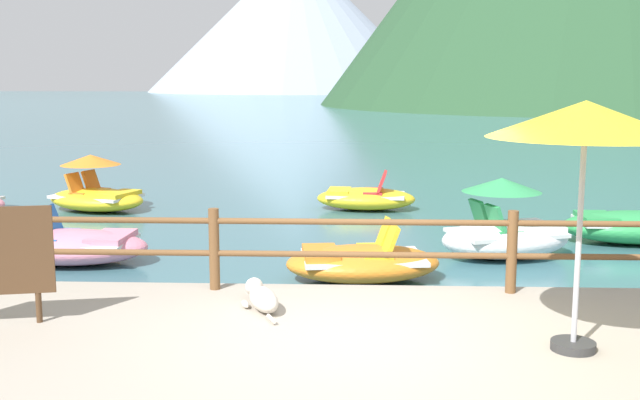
{
  "coord_description": "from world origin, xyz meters",
  "views": [
    {
      "loc": [
        -0.11,
        -7.03,
        2.84
      ],
      "look_at": [
        -0.63,
        5.0,
        0.9
      ],
      "focal_mm": 43.1,
      "sensor_mm": 36.0,
      "label": 1
    }
  ],
  "objects_px": {
    "pedal_boat_6": "(96,192)",
    "dog_resting": "(262,297)",
    "pedal_boat_4": "(362,262)",
    "beach_umbrella": "(585,123)",
    "pedal_boat_1": "(506,230)",
    "pedal_boat_5": "(637,226)",
    "pedal_boat_3": "(70,246)",
    "pedal_boat_0": "(365,198)"
  },
  "relations": [
    {
      "from": "pedal_boat_1",
      "to": "pedal_boat_3",
      "type": "xyz_separation_m",
      "value": [
        -6.77,
        -0.67,
        -0.17
      ]
    },
    {
      "from": "beach_umbrella",
      "to": "pedal_boat_0",
      "type": "bearing_deg",
      "value": 100.14
    },
    {
      "from": "beach_umbrella",
      "to": "pedal_boat_3",
      "type": "distance_m",
      "value": 8.16
    },
    {
      "from": "beach_umbrella",
      "to": "pedal_boat_6",
      "type": "xyz_separation_m",
      "value": [
        -7.49,
        9.27,
        -2.04
      ]
    },
    {
      "from": "pedal_boat_0",
      "to": "pedal_boat_6",
      "type": "relative_size",
      "value": 0.87
    },
    {
      "from": "beach_umbrella",
      "to": "pedal_boat_1",
      "type": "height_order",
      "value": "beach_umbrella"
    },
    {
      "from": "pedal_boat_0",
      "to": "pedal_boat_4",
      "type": "relative_size",
      "value": 0.95
    },
    {
      "from": "dog_resting",
      "to": "pedal_boat_5",
      "type": "height_order",
      "value": "pedal_boat_5"
    },
    {
      "from": "pedal_boat_0",
      "to": "pedal_boat_4",
      "type": "distance_m",
      "value": 5.82
    },
    {
      "from": "dog_resting",
      "to": "pedal_boat_0",
      "type": "xyz_separation_m",
      "value": [
        1.23,
        8.51,
        -0.27
      ]
    },
    {
      "from": "pedal_boat_6",
      "to": "pedal_boat_5",
      "type": "bearing_deg",
      "value": -15.07
    },
    {
      "from": "dog_resting",
      "to": "pedal_boat_3",
      "type": "bearing_deg",
      "value": 133.99
    },
    {
      "from": "pedal_boat_1",
      "to": "pedal_boat_4",
      "type": "bearing_deg",
      "value": -146.87
    },
    {
      "from": "pedal_boat_5",
      "to": "dog_resting",
      "type": "bearing_deg",
      "value": -137.58
    },
    {
      "from": "pedal_boat_3",
      "to": "pedal_boat_6",
      "type": "relative_size",
      "value": 1.0
    },
    {
      "from": "pedal_boat_0",
      "to": "pedal_boat_1",
      "type": "height_order",
      "value": "pedal_boat_1"
    },
    {
      "from": "dog_resting",
      "to": "pedal_boat_0",
      "type": "bearing_deg",
      "value": 81.76
    },
    {
      "from": "pedal_boat_1",
      "to": "pedal_boat_6",
      "type": "relative_size",
      "value": 0.97
    },
    {
      "from": "beach_umbrella",
      "to": "pedal_boat_1",
      "type": "relative_size",
      "value": 0.92
    },
    {
      "from": "pedal_boat_0",
      "to": "pedal_boat_3",
      "type": "xyz_separation_m",
      "value": [
        -4.62,
        -5.0,
        0.02
      ]
    },
    {
      "from": "pedal_boat_3",
      "to": "pedal_boat_5",
      "type": "height_order",
      "value": "pedal_boat_5"
    },
    {
      "from": "pedal_boat_0",
      "to": "pedal_boat_5",
      "type": "distance_m",
      "value": 5.6
    },
    {
      "from": "beach_umbrella",
      "to": "dog_resting",
      "type": "relative_size",
      "value": 2.16
    },
    {
      "from": "pedal_boat_3",
      "to": "pedal_boat_4",
      "type": "height_order",
      "value": "pedal_boat_3"
    },
    {
      "from": "dog_resting",
      "to": "pedal_boat_6",
      "type": "height_order",
      "value": "pedal_boat_6"
    },
    {
      "from": "pedal_boat_0",
      "to": "pedal_boat_4",
      "type": "xyz_separation_m",
      "value": [
        -0.14,
        -5.82,
        0.0
      ]
    },
    {
      "from": "beach_umbrella",
      "to": "pedal_boat_3",
      "type": "xyz_separation_m",
      "value": [
        -6.35,
        4.64,
        -2.18
      ]
    },
    {
      "from": "pedal_boat_5",
      "to": "beach_umbrella",
      "type": "bearing_deg",
      "value": -114.11
    },
    {
      "from": "dog_resting",
      "to": "pedal_boat_4",
      "type": "bearing_deg",
      "value": 67.84
    },
    {
      "from": "beach_umbrella",
      "to": "dog_resting",
      "type": "height_order",
      "value": "beach_umbrella"
    },
    {
      "from": "beach_umbrella",
      "to": "pedal_boat_4",
      "type": "relative_size",
      "value": 0.97
    },
    {
      "from": "pedal_boat_1",
      "to": "pedal_boat_4",
      "type": "distance_m",
      "value": 2.74
    },
    {
      "from": "beach_umbrella",
      "to": "pedal_boat_3",
      "type": "height_order",
      "value": "beach_umbrella"
    },
    {
      "from": "beach_umbrella",
      "to": "pedal_boat_1",
      "type": "distance_m",
      "value": 5.69
    },
    {
      "from": "pedal_boat_3",
      "to": "pedal_boat_1",
      "type": "bearing_deg",
      "value": 5.66
    },
    {
      "from": "beach_umbrella",
      "to": "pedal_boat_6",
      "type": "height_order",
      "value": "beach_umbrella"
    },
    {
      "from": "pedal_boat_3",
      "to": "pedal_boat_4",
      "type": "relative_size",
      "value": 1.09
    },
    {
      "from": "dog_resting",
      "to": "beach_umbrella",
      "type": "bearing_deg",
      "value": -20.86
    },
    {
      "from": "pedal_boat_4",
      "to": "dog_resting",
      "type": "bearing_deg",
      "value": -112.16
    },
    {
      "from": "pedal_boat_6",
      "to": "dog_resting",
      "type": "bearing_deg",
      "value": -60.93
    },
    {
      "from": "pedal_boat_3",
      "to": "pedal_boat_5",
      "type": "xyz_separation_m",
      "value": [
        9.25,
        1.84,
        0.02
      ]
    },
    {
      "from": "dog_resting",
      "to": "pedal_boat_3",
      "type": "distance_m",
      "value": 4.89
    }
  ]
}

